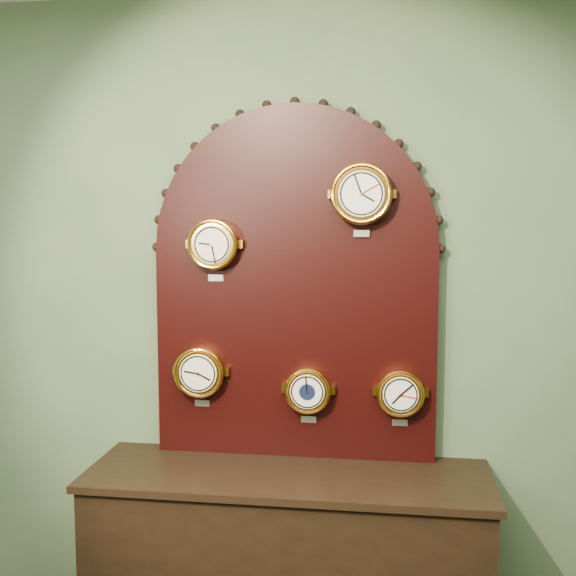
% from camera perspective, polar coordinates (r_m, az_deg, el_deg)
% --- Properties ---
extents(wall_back, '(4.00, 0.00, 4.00)m').
position_cam_1_polar(wall_back, '(3.06, 0.66, -2.87)').
color(wall_back, '#4E6746').
rests_on(wall_back, ground).
extents(shop_counter, '(1.60, 0.50, 0.80)m').
position_cam_1_polar(shop_counter, '(3.12, -0.06, -22.13)').
color(shop_counter, black).
rests_on(shop_counter, ground_plane).
extents(display_board, '(1.26, 0.06, 1.53)m').
position_cam_1_polar(display_board, '(2.98, 0.54, 1.28)').
color(display_board, black).
rests_on(display_board, shop_counter).
extents(roman_clock, '(0.21, 0.08, 0.27)m').
position_cam_1_polar(roman_clock, '(2.97, -6.06, 3.54)').
color(roman_clock, orange).
rests_on(roman_clock, display_board).
extents(arabic_clock, '(0.25, 0.08, 0.30)m').
position_cam_1_polar(arabic_clock, '(2.88, 6.00, 7.59)').
color(arabic_clock, orange).
rests_on(arabic_clock, display_board).
extents(hygrometer, '(0.22, 0.08, 0.27)m').
position_cam_1_polar(hygrometer, '(3.06, -7.17, -6.76)').
color(hygrometer, orange).
rests_on(hygrometer, display_board).
extents(barometer, '(0.20, 0.08, 0.25)m').
position_cam_1_polar(barometer, '(2.99, 1.63, -8.29)').
color(barometer, orange).
rests_on(barometer, display_board).
extents(tide_clock, '(0.20, 0.08, 0.25)m').
position_cam_1_polar(tide_clock, '(2.97, 9.12, -8.41)').
color(tide_clock, orange).
rests_on(tide_clock, display_board).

